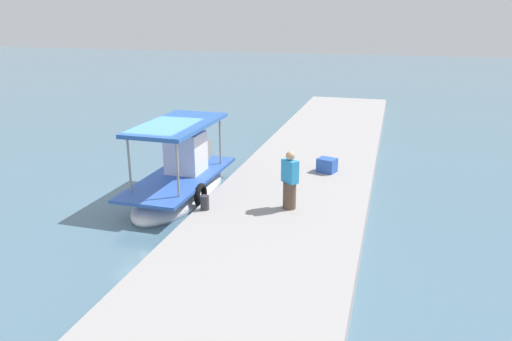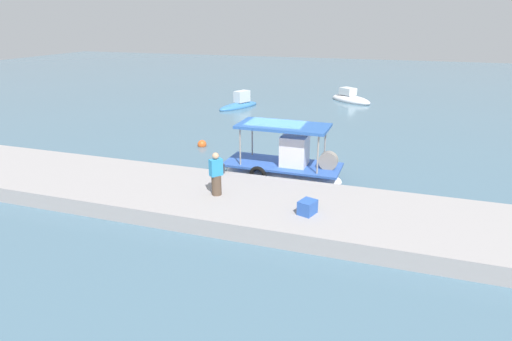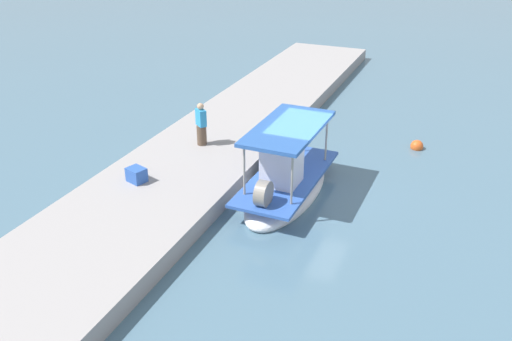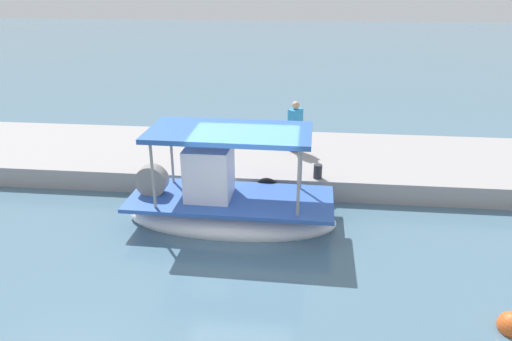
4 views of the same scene
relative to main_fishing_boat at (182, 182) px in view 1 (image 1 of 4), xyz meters
name	(u,v)px [view 1 (image 1 of 4)]	position (x,y,z in m)	size (l,w,h in m)	color
ground_plane	(156,199)	(-0.49, 0.69, -0.47)	(120.00, 120.00, 0.00)	slate
dock_quay	(290,204)	(-0.49, -3.73, -0.17)	(36.00, 4.55, 0.60)	#9C9796
main_fishing_boat	(182,182)	(0.00, 0.00, 0.00)	(5.36, 2.20, 2.82)	white
fisherman_near_bollard	(290,183)	(-1.55, -3.93, 0.87)	(0.51, 0.52, 1.63)	brown
mooring_bollard	(205,203)	(-2.28, -1.72, 0.33)	(0.24, 0.24, 0.40)	#2D2D33
cargo_crate	(327,165)	(1.98, -4.47, 0.36)	(0.59, 0.48, 0.47)	#2D58B3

